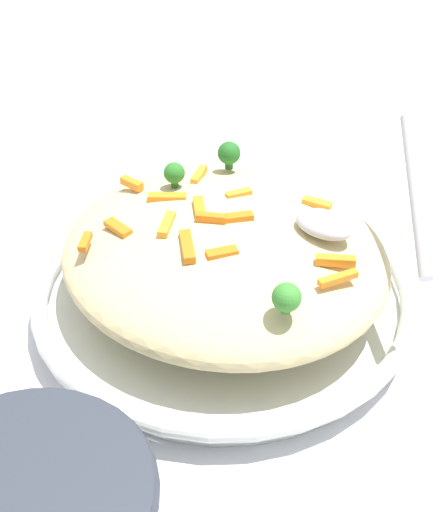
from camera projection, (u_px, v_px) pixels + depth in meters
The scene contains 22 objects.
ground_plane at pixel (224, 306), 0.66m from camera, with size 2.40×2.40×0.00m, color silver.
serving_bowl at pixel (224, 291), 0.65m from camera, with size 0.38×0.38×0.04m.
pasta_mound at pixel (224, 252), 0.62m from camera, with size 0.32×0.30×0.08m, color #DBC689.
carrot_piece_0 at pixel (201, 206), 0.61m from camera, with size 0.03×0.01×0.01m, color orange.
carrot_piece_1 at pixel (185, 245), 0.57m from camera, with size 0.04×0.01×0.01m, color orange.
carrot_piece_2 at pixel (317, 203), 0.63m from camera, with size 0.03×0.01×0.01m, color orange.
carrot_piece_3 at pixel (165, 199), 0.63m from camera, with size 0.04×0.01×0.01m, color orange.
carrot_piece_4 at pixel (199, 175), 0.67m from camera, with size 0.03×0.01×0.01m, color orange.
carrot_piece_5 at pixel (238, 218), 0.60m from camera, with size 0.03×0.01×0.01m, color orange.
carrot_piece_6 at pixel (134, 182), 0.66m from camera, with size 0.03×0.01×0.01m, color orange.
carrot_piece_7 at pixel (338, 278), 0.54m from camera, with size 0.04×0.01×0.01m, color orange.
carrot_piece_8 at pixel (222, 253), 0.56m from camera, with size 0.03×0.01×0.01m, color orange.
carrot_piece_9 at pixel (211, 218), 0.59m from camera, with size 0.03×0.01×0.01m, color orange.
carrot_piece_10 at pixel (336, 261), 0.56m from camera, with size 0.03×0.01×0.01m, color orange.
carrot_piece_11 at pixel (167, 225), 0.59m from camera, with size 0.04×0.01×0.01m, color orange.
carrot_piece_12 at pixel (118, 228), 0.60m from camera, with size 0.03×0.01×0.01m, color orange.
carrot_piece_13 at pixel (239, 194), 0.64m from camera, with size 0.03×0.01×0.01m, color orange.
carrot_piece_14 at pixel (85, 242), 0.58m from camera, with size 0.02×0.01×0.01m, color orange.
broccoli_floret_0 at pixel (229, 154), 0.68m from camera, with size 0.02×0.02×0.03m.
broccoli_floret_1 at pixel (287, 298), 0.50m from camera, with size 0.02×0.02×0.03m.
broccoli_floret_2 at pixel (174, 173), 0.65m from camera, with size 0.02×0.02×0.03m.
serving_spoon at pixel (358, 213), 0.58m from camera, with size 0.14×0.14×0.09m.
Camera 1 is at (0.30, -0.40, 0.44)m, focal length 45.34 mm.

